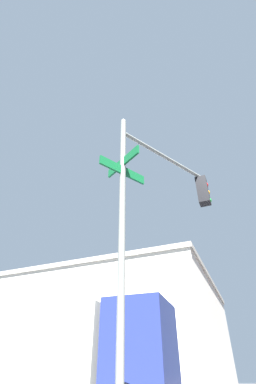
# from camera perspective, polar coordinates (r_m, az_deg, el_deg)

# --- Properties ---
(traffic_signal_near) EXTENTS (1.90, 3.03, 6.02)m
(traffic_signal_near) POSITION_cam_1_polar(r_m,az_deg,el_deg) (5.95, 8.02, -2.05)
(traffic_signal_near) COLOR slate
(traffic_signal_near) RESTS_ON ground_plane
(building_stucco) EXTENTS (19.39, 20.99, 9.36)m
(building_stucco) POSITION_cam_1_polar(r_m,az_deg,el_deg) (32.09, -0.47, -27.95)
(building_stucco) COLOR silver
(building_stucco) RESTS_ON ground_plane
(box_truck_second) EXTENTS (8.73, 2.83, 3.25)m
(box_truck_second) POSITION_cam_1_polar(r_m,az_deg,el_deg) (11.47, -15.76, -29.75)
(box_truck_second) COLOR navy
(box_truck_second) RESTS_ON ground_plane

